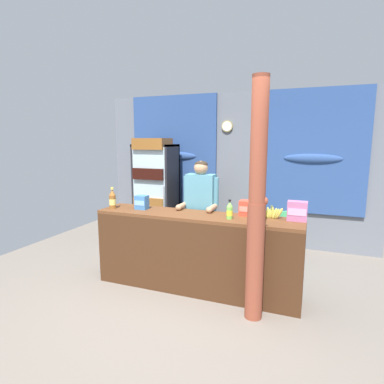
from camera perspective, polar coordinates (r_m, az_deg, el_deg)
name	(u,v)px	position (r m, az deg, el deg)	size (l,w,h in m)	color
ground_plane	(205,272)	(4.75, 2.43, -14.29)	(6.82, 6.82, 0.00)	slate
back_wall_curtained	(234,166)	(5.93, 7.67, 4.68)	(5.07, 0.22, 2.76)	slate
stall_counter	(193,247)	(3.96, 0.23, -9.97)	(2.61, 0.52, 0.99)	brown
timber_post	(257,208)	(3.31, 11.65, -2.89)	(0.21, 0.19, 2.54)	brown
drink_fridge	(156,186)	(5.90, -6.63, 1.08)	(0.72, 0.63, 1.94)	#232328
bottle_shelf_rack	(200,208)	(5.87, 1.49, -2.91)	(0.48, 0.28, 1.27)	brown
plastic_lawn_chair	(272,233)	(5.04, 14.25, -7.22)	(0.61, 0.61, 0.86)	#4CC675
shopkeeper	(201,205)	(4.33, 1.57, -2.35)	(0.51, 0.42, 1.63)	#28282D
soda_bottle_iced_tea	(112,199)	(4.40, -14.23, -1.32)	(0.09, 0.09, 0.29)	brown
soda_bottle_lime_soda	(230,211)	(3.73, 6.83, -3.39)	(0.07, 0.07, 0.23)	#75C64C
soda_bottle_cola	(254,215)	(3.57, 11.21, -4.09)	(0.08, 0.08, 0.23)	black
snack_box_biscuit	(142,202)	(4.28, -9.11, -1.86)	(0.16, 0.13, 0.19)	#3D75B7
snack_box_crackers	(249,208)	(3.93, 10.27, -2.89)	(0.22, 0.16, 0.18)	#E5422D
snack_box_wafer	(297,211)	(3.81, 18.55, -3.30)	(0.22, 0.13, 0.23)	#B76699
banana_bunch	(272,213)	(3.85, 14.28, -3.74)	(0.27, 0.06, 0.16)	#CCC14C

